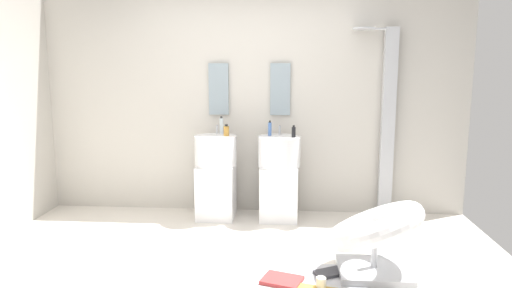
% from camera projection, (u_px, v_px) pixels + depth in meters
% --- Properties ---
extents(ground_plane, '(4.80, 3.60, 0.04)m').
position_uv_depth(ground_plane, '(233.00, 272.00, 3.73)').
color(ground_plane, silver).
extents(rear_partition, '(4.80, 0.10, 2.60)m').
position_uv_depth(rear_partition, '(250.00, 97.00, 5.14)').
color(rear_partition, beige).
rests_on(rear_partition, ground_plane).
extents(pedestal_sink_left, '(0.45, 0.45, 1.01)m').
position_uv_depth(pedestal_sink_left, '(216.00, 175.00, 4.96)').
color(pedestal_sink_left, white).
rests_on(pedestal_sink_left, ground_plane).
extents(pedestal_sink_right, '(0.45, 0.45, 1.01)m').
position_uv_depth(pedestal_sink_right, '(279.00, 176.00, 4.91)').
color(pedestal_sink_right, white).
rests_on(pedestal_sink_right, ground_plane).
extents(vanity_mirror_left, '(0.22, 0.03, 0.57)m').
position_uv_depth(vanity_mirror_left, '(219.00, 89.00, 5.08)').
color(vanity_mirror_left, '#8C9EA8').
extents(vanity_mirror_right, '(0.22, 0.03, 0.57)m').
position_uv_depth(vanity_mirror_right, '(280.00, 89.00, 5.03)').
color(vanity_mirror_right, '#8C9EA8').
extents(shower_column, '(0.49, 0.24, 2.05)m').
position_uv_depth(shower_column, '(387.00, 119.00, 4.95)').
color(shower_column, '#B7BABF').
rests_on(shower_column, ground_plane).
extents(lounge_chair, '(1.05, 1.04, 0.65)m').
position_uv_depth(lounge_chair, '(375.00, 232.00, 3.59)').
color(lounge_chair, '#B7BABF').
rests_on(lounge_chair, ground_plane).
extents(area_rug, '(0.95, 0.70, 0.01)m').
position_uv_depth(area_rug, '(304.00, 284.00, 3.47)').
color(area_rug, '#B2B2B7').
rests_on(area_rug, ground_plane).
extents(magazine_red, '(0.35, 0.30, 0.03)m').
position_uv_depth(magazine_red, '(282.00, 280.00, 3.49)').
color(magazine_red, '#B73838').
rests_on(magazine_red, area_rug).
extents(magazine_charcoal, '(0.30, 0.25, 0.03)m').
position_uv_depth(magazine_charcoal, '(332.00, 272.00, 3.63)').
color(magazine_charcoal, '#38383D').
rests_on(magazine_charcoal, area_rug).
extents(coffee_mug, '(0.07, 0.07, 0.09)m').
position_uv_depth(coffee_mug, '(321.00, 283.00, 3.38)').
color(coffee_mug, white).
rests_on(coffee_mug, area_rug).
extents(soap_bottle_clear, '(0.04, 0.04, 0.19)m').
position_uv_depth(soap_bottle_clear, '(221.00, 126.00, 5.03)').
color(soap_bottle_clear, silver).
rests_on(soap_bottle_clear, pedestal_sink_left).
extents(soap_bottle_blue, '(0.04, 0.04, 0.16)m').
position_uv_depth(soap_bottle_blue, '(270.00, 129.00, 4.89)').
color(soap_bottle_blue, '#4C72B7').
rests_on(soap_bottle_blue, pedestal_sink_right).
extents(soap_bottle_amber, '(0.06, 0.06, 0.12)m').
position_uv_depth(soap_bottle_amber, '(226.00, 131.00, 4.88)').
color(soap_bottle_amber, '#C68C38').
rests_on(soap_bottle_amber, pedestal_sink_left).
extents(soap_bottle_black, '(0.04, 0.04, 0.13)m').
position_uv_depth(soap_bottle_black, '(294.00, 132.00, 4.76)').
color(soap_bottle_black, black).
rests_on(soap_bottle_black, pedestal_sink_right).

